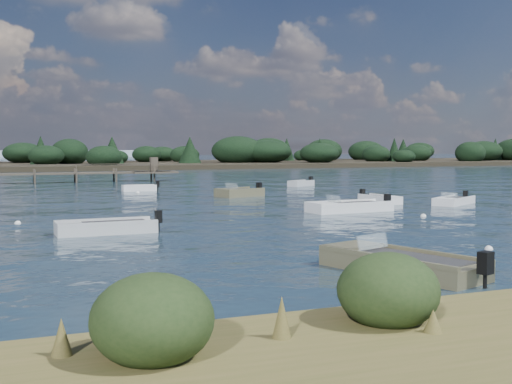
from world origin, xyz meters
name	(u,v)px	position (x,y,z in m)	size (l,w,h in m)	color
ground	(103,177)	(0.00, 60.00, 0.00)	(400.00, 400.00, 0.00)	#142330
dinghy_extra_a	(239,194)	(5.31, 23.04, 0.18)	(4.17, 3.05, 1.37)	#6A6547
dinghy_mid_white_a	(349,209)	(7.44, 9.50, 0.17)	(5.66, 2.38, 1.31)	silver
dinghy_mid_white_b	(454,202)	(16.46, 11.10, 0.14)	(4.27, 3.41, 1.09)	silver
tender_far_grey_b	(301,184)	(15.46, 33.08, 0.16)	(3.30, 2.52, 1.15)	#B0B5B7
dinghy_extra_b	(380,201)	(12.38, 13.90, 0.15)	(1.54, 3.92, 1.10)	silver
dinghy_near_olive	(400,267)	(-0.48, -7.57, 0.18)	(3.48, 5.72, 1.37)	#6A6547
tender_far_white	(139,189)	(-0.88, 31.83, 0.16)	(3.24, 1.16, 1.11)	silver
dinghy_mid_grey	(106,230)	(-7.69, 5.01, 0.16)	(4.80, 1.81, 1.21)	#B0B5B7
buoy_a	(330,257)	(-1.15, -4.19, 0.00)	(0.32, 0.32, 0.32)	white
buoy_b	(423,216)	(9.96, 5.59, 0.00)	(0.32, 0.32, 0.32)	white
buoy_c	(18,224)	(-11.34, 10.30, 0.00)	(0.32, 0.32, 0.32)	white
buoy_d	(461,203)	(17.78, 11.96, 0.00)	(0.32, 0.32, 0.32)	white
buoy_e	(138,193)	(-1.46, 29.59, 0.00)	(0.32, 0.32, 0.32)	white
buoy_extra_a	(489,250)	(5.22, -5.03, 0.00)	(0.32, 0.32, 0.32)	white
far_headland	(201,156)	(25.00, 100.00, 1.96)	(190.00, 40.00, 5.80)	black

